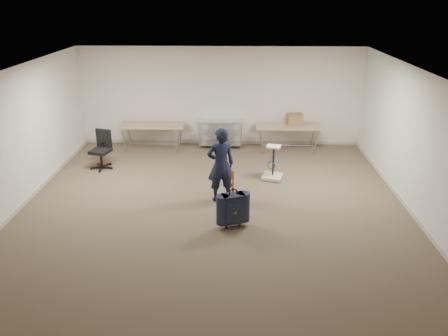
{
  "coord_description": "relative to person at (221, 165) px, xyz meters",
  "views": [
    {
      "loc": [
        0.44,
        -7.75,
        4.18
      ],
      "look_at": [
        0.21,
        0.3,
        0.91
      ],
      "focal_mm": 35.0,
      "sensor_mm": 36.0,
      "label": 1
    }
  ],
  "objects": [
    {
      "name": "suitcase",
      "position": [
        0.27,
        -1.18,
        -0.42
      ],
      "size": [
        0.48,
        0.37,
        1.15
      ],
      "color": "black",
      "rests_on": "ground"
    },
    {
      "name": "room_shell",
      "position": [
        -0.13,
        0.64,
        -0.76
      ],
      "size": [
        8.0,
        9.0,
        9.0
      ],
      "color": "white",
      "rests_on": "ground"
    },
    {
      "name": "equipment_cart",
      "position": [
        1.2,
        1.16,
        -0.59
      ],
      "size": [
        0.56,
        0.56,
        0.84
      ],
      "color": "beige",
      "rests_on": "ground"
    },
    {
      "name": "person",
      "position": [
        0.0,
        0.0,
        0.0
      ],
      "size": [
        0.68,
        0.54,
        1.62
      ],
      "primitive_type": "imported",
      "rotation": [
        0.0,
        0.0,
        3.44
      ],
      "color": "black",
      "rests_on": "ground"
    },
    {
      "name": "folding_table_right",
      "position": [
        1.77,
        3.21,
        -0.13
      ],
      "size": [
        1.8,
        0.75,
        0.73
      ],
      "color": "tan",
      "rests_on": "ground"
    },
    {
      "name": "folding_table_left",
      "position": [
        -2.03,
        3.21,
        -0.13
      ],
      "size": [
        1.8,
        0.75,
        0.73
      ],
      "color": "tan",
      "rests_on": "ground"
    },
    {
      "name": "wire_shelf",
      "position": [
        -0.13,
        3.46,
        -0.37
      ],
      "size": [
        1.22,
        0.47,
        0.8
      ],
      "color": "silver",
      "rests_on": "ground"
    },
    {
      "name": "cardboard_box",
      "position": [
        1.94,
        3.31,
        0.08
      ],
      "size": [
        0.45,
        0.36,
        0.31
      ],
      "primitive_type": "cube",
      "rotation": [
        0.0,
        0.0,
        0.13
      ],
      "color": "#9A7047",
      "rests_on": "folding_table_right"
    },
    {
      "name": "ground",
      "position": [
        -0.13,
        -0.74,
        -0.81
      ],
      "size": [
        9.0,
        9.0,
        0.0
      ],
      "primitive_type": "plane",
      "color": "brown",
      "rests_on": "ground"
    },
    {
      "name": "office_chair",
      "position": [
        -3.08,
        1.76,
        -0.51
      ],
      "size": [
        0.59,
        0.59,
        0.97
      ],
      "color": "black",
      "rests_on": "ground"
    }
  ]
}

